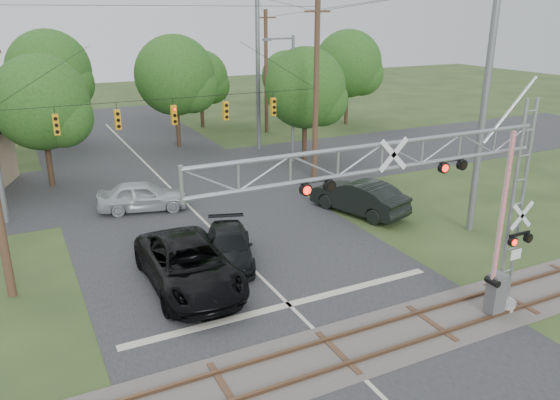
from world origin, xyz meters
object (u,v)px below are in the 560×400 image
crossing_gantry (440,199)px  sedan_silver (143,196)px  car_dark (229,247)px  pickup_black (189,265)px  streetlight (291,93)px  traffic_signal_span (189,103)px

crossing_gantry → sedan_silver: crossing_gantry is taller
car_dark → pickup_black: bearing=-129.5°
pickup_black → streetlight: bearing=51.0°
traffic_signal_span → sedan_silver: (-3.39, -1.35, -4.79)m
crossing_gantry → pickup_black: 10.33m
traffic_signal_span → streetlight: bearing=25.5°
car_dark → traffic_signal_span: bearing=99.2°
pickup_black → sedan_silver: pickup_black is taller
car_dark → sedan_silver: 8.67m
crossing_gantry → pickup_black: bearing=132.2°
crossing_gantry → car_dark: crossing_gantry is taller
pickup_black → streetlight: 20.61m
crossing_gantry → car_dark: bearing=115.3°
traffic_signal_span → crossing_gantry: bearing=-82.2°
traffic_signal_span → sedan_silver: traffic_signal_span is taller
traffic_signal_span → streetlight: size_ratio=2.12×
pickup_black → streetlight: streetlight is taller
crossing_gantry → traffic_signal_span: traffic_signal_span is taller
streetlight → car_dark: bearing=-126.6°
sedan_silver → streetlight: bearing=-51.4°
pickup_black → crossing_gantry: bearing=-47.4°
car_dark → streetlight: (10.48, 14.10, 4.38)m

